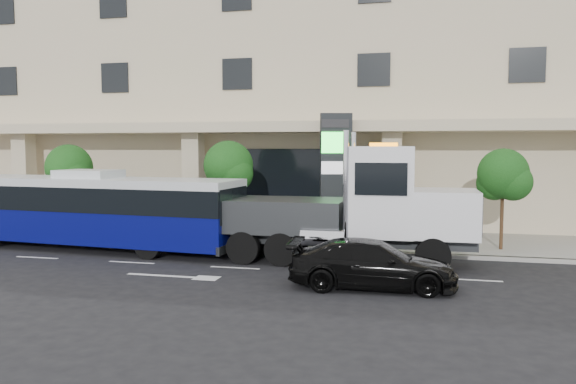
# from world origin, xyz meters

# --- Properties ---
(ground) EXTENTS (120.00, 120.00, 0.00)m
(ground) POSITION_xyz_m (0.00, 0.00, 0.00)
(ground) COLOR black
(ground) RESTS_ON ground
(sidewalk) EXTENTS (120.00, 6.00, 0.15)m
(sidewalk) POSITION_xyz_m (0.00, 5.00, 0.07)
(sidewalk) COLOR gray
(sidewalk) RESTS_ON ground
(curb) EXTENTS (120.00, 0.30, 0.15)m
(curb) POSITION_xyz_m (0.00, 2.00, 0.07)
(curb) COLOR gray
(curb) RESTS_ON ground
(convention_center) EXTENTS (60.00, 17.60, 20.00)m
(convention_center) POSITION_xyz_m (-0.00, 15.42, 9.97)
(convention_center) COLOR #C5BA94
(convention_center) RESTS_ON ground
(tree_left) EXTENTS (2.27, 2.20, 4.22)m
(tree_left) POSITION_xyz_m (-9.97, 3.59, 3.11)
(tree_left) COLOR #422B19
(tree_left) RESTS_ON sidewalk
(tree_mid) EXTENTS (2.28, 2.20, 4.38)m
(tree_mid) POSITION_xyz_m (-1.97, 3.59, 3.26)
(tree_mid) COLOR #422B19
(tree_mid) RESTS_ON sidewalk
(tree_right) EXTENTS (2.10, 2.00, 4.04)m
(tree_right) POSITION_xyz_m (9.53, 3.59, 3.04)
(tree_right) COLOR #422B19
(tree_right) RESTS_ON sidewalk
(city_bus) EXTENTS (13.21, 3.85, 3.30)m
(city_bus) POSITION_xyz_m (-7.06, 0.66, 1.68)
(city_bus) COLOR black
(city_bus) RESTS_ON ground
(tow_truck) EXTENTS (10.55, 2.75, 4.81)m
(tow_truck) POSITION_xyz_m (4.06, 0.35, 1.98)
(tow_truck) COLOR #2D3033
(tow_truck) RESTS_ON ground
(black_sedan) EXTENTS (5.13, 2.33, 1.46)m
(black_sedan) POSITION_xyz_m (4.93, -3.21, 0.73)
(black_sedan) COLOR black
(black_sedan) RESTS_ON ground
(signage_pylon) EXTENTS (1.47, 0.88, 5.60)m
(signage_pylon) POSITION_xyz_m (2.60, 5.00, 3.00)
(signage_pylon) COLOR black
(signage_pylon) RESTS_ON sidewalk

